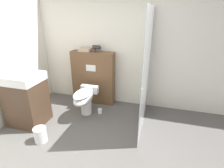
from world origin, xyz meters
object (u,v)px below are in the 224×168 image
(toilet, at_px, (85,99))
(sink_vanity, at_px, (26,99))
(hair_drier, at_px, (97,47))
(waste_bin, at_px, (40,135))

(toilet, relative_size, sink_vanity, 0.60)
(sink_vanity, height_order, hair_drier, hair_drier)
(sink_vanity, height_order, waste_bin, sink_vanity)
(waste_bin, bearing_deg, hair_drier, 74.79)
(hair_drier, bearing_deg, toilet, -95.52)
(toilet, xyz_separation_m, hair_drier, (0.06, 0.62, 0.93))
(toilet, height_order, sink_vanity, sink_vanity)
(toilet, distance_m, hair_drier, 1.12)
(hair_drier, bearing_deg, waste_bin, -105.21)
(toilet, bearing_deg, hair_drier, 84.48)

